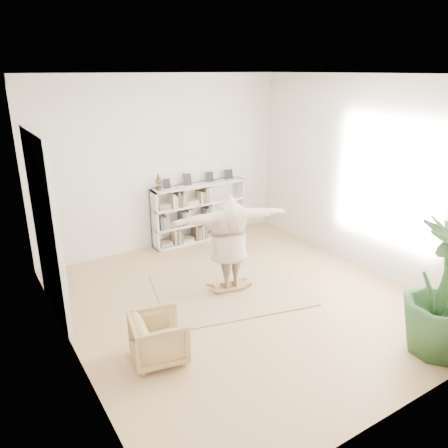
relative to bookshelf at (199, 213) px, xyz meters
name	(u,v)px	position (x,y,z in m)	size (l,w,h in m)	color
floor	(243,300)	(-0.74, -2.82, -0.64)	(6.00, 6.00, 0.00)	tan
room_shell	(160,77)	(-0.74, 0.12, 2.87)	(6.00, 6.00, 6.00)	silver
doors	(47,229)	(-3.45, -1.52, 0.76)	(0.09, 1.78, 2.92)	white
bookshelf	(199,213)	(0.00, 0.00, 0.00)	(2.20, 0.35, 1.64)	silver
armchair	(159,338)	(-2.57, -3.51, -0.31)	(0.69, 0.71, 0.64)	tan
rug	(229,289)	(-0.74, -2.38, -0.63)	(2.50, 2.00, 0.02)	tan
rocker_board	(229,286)	(-0.74, -2.38, -0.57)	(0.57, 0.42, 0.11)	olive
person	(229,239)	(-0.74, -2.38, 0.32)	(2.04, 0.55, 1.66)	tan
houseplant	(445,291)	(0.71, -5.37, 0.29)	(1.04, 1.04, 1.85)	#294D26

